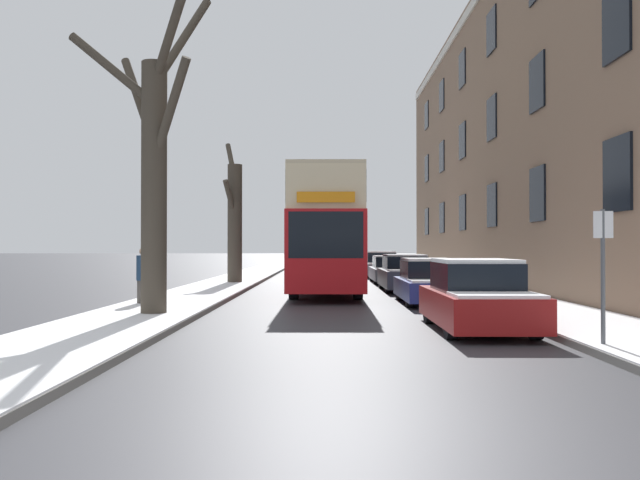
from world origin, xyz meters
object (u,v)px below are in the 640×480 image
at_px(bare_tree_left_1, 234,220).
at_px(parked_car_2, 405,274).
at_px(bare_tree_left_0, 154,165).
at_px(parked_car_1, 428,283).
at_px(street_sign_post, 603,270).
at_px(parked_car_0, 477,298).
at_px(oncoming_van, 323,254).
at_px(parked_car_4, 381,265).
at_px(double_decker_bus, 326,228).
at_px(pedestrian_left_sidewalk, 143,275).
at_px(parked_car_3, 391,270).

distance_m(bare_tree_left_1, parked_car_2, 8.30).
xyz_separation_m(bare_tree_left_0, bare_tree_left_1, (0.01, 13.08, -0.73)).
relative_size(parked_car_1, street_sign_post, 1.73).
bearing_deg(street_sign_post, parked_car_0, 116.51).
bearing_deg(oncoming_van, parked_car_0, -83.40).
xyz_separation_m(bare_tree_left_1, street_sign_post, (8.63, -17.82, -1.61)).
bearing_deg(street_sign_post, bare_tree_left_0, 151.31).
bearing_deg(parked_car_4, double_decker_bus, -104.96).
relative_size(bare_tree_left_0, oncoming_van, 1.55).
relative_size(double_decker_bus, parked_car_1, 2.71).
xyz_separation_m(bare_tree_left_1, pedestrian_left_sidewalk, (-1.00, -10.60, -2.02)).
relative_size(parked_car_2, parked_car_3, 0.95).
relative_size(bare_tree_left_0, double_decker_bus, 0.75).
bearing_deg(bare_tree_left_1, parked_car_2, -24.54).
bearing_deg(parked_car_3, parked_car_0, -90.00).
relative_size(double_decker_bus, street_sign_post, 4.70).
height_order(parked_car_3, oncoming_van, oncoming_van).
xyz_separation_m(parked_car_1, oncoming_van, (-3.32, 22.58, 0.61)).
relative_size(bare_tree_left_1, street_sign_post, 2.80).
distance_m(parked_car_2, street_sign_post, 14.59).
bearing_deg(parked_car_0, oncoming_van, 96.60).
relative_size(parked_car_3, oncoming_van, 0.85).
bearing_deg(street_sign_post, pedestrian_left_sidewalk, 143.17).
height_order(parked_car_4, oncoming_van, oncoming_van).
bearing_deg(parked_car_4, parked_car_1, -90.00).
distance_m(double_decker_bus, street_sign_post, 14.45).
xyz_separation_m(bare_tree_left_1, oncoming_van, (3.93, 13.67, -1.72)).
distance_m(bare_tree_left_0, double_decker_bus, 9.94).
height_order(parked_car_4, pedestrian_left_sidewalk, pedestrian_left_sidewalk).
bearing_deg(parked_car_4, parked_car_0, -90.00).
bearing_deg(parked_car_2, parked_car_4, 90.00).
xyz_separation_m(bare_tree_left_0, parked_car_1, (7.26, 4.18, -3.06)).
bearing_deg(oncoming_van, pedestrian_left_sidewalk, -101.48).
bearing_deg(bare_tree_left_0, parked_car_4, 70.65).
bearing_deg(parked_car_1, oncoming_van, 98.37).
distance_m(parked_car_4, pedestrian_left_sidewalk, 19.99).
bearing_deg(parked_car_2, parked_car_0, -90.00).
distance_m(bare_tree_left_0, street_sign_post, 10.13).
xyz_separation_m(parked_car_1, parked_car_3, (0.00, 10.96, -0.03)).
bearing_deg(parked_car_3, parked_car_1, -90.00).
height_order(bare_tree_left_0, parked_car_4, bare_tree_left_0).
relative_size(bare_tree_left_1, parked_car_0, 1.62).
bearing_deg(parked_car_2, double_decker_bus, -165.31).
bearing_deg(pedestrian_left_sidewalk, bare_tree_left_1, -89.79).
bearing_deg(pedestrian_left_sidewalk, parked_car_1, -162.75).
distance_m(parked_car_0, parked_car_3, 17.11).
height_order(bare_tree_left_0, double_decker_bus, bare_tree_left_0).
height_order(bare_tree_left_0, oncoming_van, bare_tree_left_0).
height_order(parked_car_1, parked_car_3, parked_car_1).
bearing_deg(parked_car_1, parked_car_2, 90.00).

